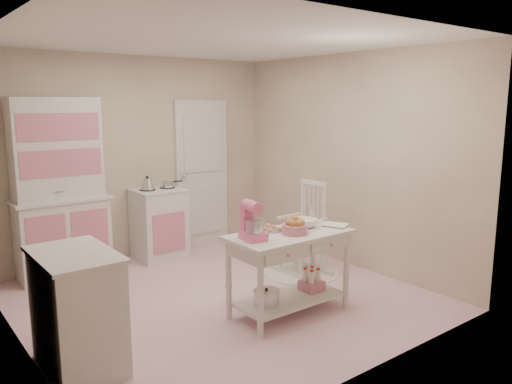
% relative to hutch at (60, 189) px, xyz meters
% --- Properties ---
extents(room_shell, '(3.84, 3.84, 2.62)m').
position_rel_hutch_xyz_m(room_shell, '(1.08, -1.66, 0.61)').
color(room_shell, pink).
rests_on(room_shell, ground).
extents(door, '(0.82, 0.05, 2.04)m').
position_rel_hutch_xyz_m(door, '(2.03, 0.21, -0.02)').
color(door, silver).
rests_on(door, ground).
extents(hutch, '(1.06, 0.50, 2.08)m').
position_rel_hutch_xyz_m(hutch, '(0.00, 0.00, 0.00)').
color(hutch, silver).
rests_on(hutch, ground).
extents(stove, '(0.62, 0.57, 0.92)m').
position_rel_hutch_xyz_m(stove, '(1.20, -0.05, -0.58)').
color(stove, silver).
rests_on(stove, ground).
extents(base_cabinet, '(0.54, 0.84, 0.92)m').
position_rel_hutch_xyz_m(base_cabinet, '(-0.55, -2.18, -0.58)').
color(base_cabinet, silver).
rests_on(base_cabinet, ground).
extents(lace_rug, '(0.92, 0.92, 0.01)m').
position_rel_hutch_xyz_m(lace_rug, '(2.27, -1.61, -1.03)').
color(lace_rug, white).
rests_on(lace_rug, ground).
extents(rocking_chair, '(0.52, 0.74, 1.10)m').
position_rel_hutch_xyz_m(rocking_chair, '(2.27, -1.61, -0.49)').
color(rocking_chair, silver).
rests_on(rocking_chair, ground).
extents(work_table, '(1.20, 0.60, 0.80)m').
position_rel_hutch_xyz_m(work_table, '(1.39, -2.39, -0.64)').
color(work_table, silver).
rests_on(work_table, ground).
extents(stand_mixer, '(0.24, 0.30, 0.34)m').
position_rel_hutch_xyz_m(stand_mixer, '(0.97, -2.37, -0.07)').
color(stand_mixer, pink).
rests_on(stand_mixer, work_table).
extents(cookie_tray, '(0.34, 0.24, 0.02)m').
position_rel_hutch_xyz_m(cookie_tray, '(1.24, -2.21, -0.23)').
color(cookie_tray, silver).
rests_on(cookie_tray, work_table).
extents(bread_basket, '(0.25, 0.25, 0.09)m').
position_rel_hutch_xyz_m(bread_basket, '(1.41, -2.44, -0.19)').
color(bread_basket, '#C97389').
rests_on(bread_basket, work_table).
extents(mixing_bowl, '(0.26, 0.26, 0.08)m').
position_rel_hutch_xyz_m(mixing_bowl, '(1.65, -2.31, -0.20)').
color(mixing_bowl, white).
rests_on(mixing_bowl, work_table).
extents(metal_pitcher, '(0.10, 0.10, 0.17)m').
position_rel_hutch_xyz_m(metal_pitcher, '(1.83, -2.23, -0.16)').
color(metal_pitcher, silver).
rests_on(metal_pitcher, work_table).
extents(recipe_book, '(0.26, 0.29, 0.02)m').
position_rel_hutch_xyz_m(recipe_book, '(1.84, -2.51, -0.23)').
color(recipe_book, white).
rests_on(recipe_book, work_table).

